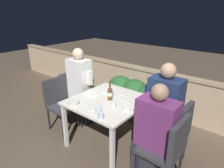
{
  "coord_description": "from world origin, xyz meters",
  "views": [
    {
      "loc": [
        1.66,
        -1.96,
        1.97
      ],
      "look_at": [
        0.0,
        0.08,
        0.95
      ],
      "focal_mm": 32.0,
      "sensor_mm": 36.0,
      "label": 1
    }
  ],
  "objects_px": {
    "chair_left_near": "(60,99)",
    "chair_left_far": "(74,92)",
    "potted_plant": "(86,85)",
    "person_navy_jumper": "(162,113)",
    "person_purple_stripe": "(153,133)",
    "beer_bottle": "(110,93)",
    "chair_right_far": "(175,130)",
    "chair_right_near": "(169,146)",
    "person_white_polo": "(81,86)"
  },
  "relations": [
    {
      "from": "chair_right_near",
      "to": "potted_plant",
      "type": "height_order",
      "value": "chair_right_near"
    },
    {
      "from": "beer_bottle",
      "to": "person_navy_jumper",
      "type": "bearing_deg",
      "value": 14.14
    },
    {
      "from": "potted_plant",
      "to": "chair_left_near",
      "type": "bearing_deg",
      "value": -68.29
    },
    {
      "from": "chair_right_near",
      "to": "chair_right_far",
      "type": "xyz_separation_m",
      "value": [
        -0.07,
        0.35,
        0.0
      ]
    },
    {
      "from": "person_navy_jumper",
      "to": "beer_bottle",
      "type": "distance_m",
      "value": 0.76
    },
    {
      "from": "chair_left_near",
      "to": "chair_left_far",
      "type": "height_order",
      "value": "same"
    },
    {
      "from": "chair_left_far",
      "to": "person_navy_jumper",
      "type": "bearing_deg",
      "value": 0.01
    },
    {
      "from": "chair_right_far",
      "to": "potted_plant",
      "type": "height_order",
      "value": "chair_right_far"
    },
    {
      "from": "chair_left_far",
      "to": "chair_left_near",
      "type": "bearing_deg",
      "value": -80.78
    },
    {
      "from": "beer_bottle",
      "to": "chair_left_near",
      "type": "bearing_deg",
      "value": -168.97
    },
    {
      "from": "chair_left_far",
      "to": "person_navy_jumper",
      "type": "xyz_separation_m",
      "value": [
        1.73,
        0.0,
        0.16
      ]
    },
    {
      "from": "person_navy_jumper",
      "to": "chair_left_near",
      "type": "bearing_deg",
      "value": -167.62
    },
    {
      "from": "chair_right_far",
      "to": "person_navy_jumper",
      "type": "relative_size",
      "value": 0.64
    },
    {
      "from": "chair_left_far",
      "to": "person_white_polo",
      "type": "height_order",
      "value": "person_white_polo"
    },
    {
      "from": "potted_plant",
      "to": "person_purple_stripe",
      "type": "bearing_deg",
      "value": -24.0
    },
    {
      "from": "potted_plant",
      "to": "person_navy_jumper",
      "type": "bearing_deg",
      "value": -16.29
    },
    {
      "from": "person_white_polo",
      "to": "potted_plant",
      "type": "bearing_deg",
      "value": 131.06
    },
    {
      "from": "person_navy_jumper",
      "to": "person_white_polo",
      "type": "bearing_deg",
      "value": -179.99
    },
    {
      "from": "person_purple_stripe",
      "to": "chair_right_far",
      "type": "bearing_deg",
      "value": 69.84
    },
    {
      "from": "person_purple_stripe",
      "to": "chair_right_near",
      "type": "bearing_deg",
      "value": -0.0
    },
    {
      "from": "person_white_polo",
      "to": "person_navy_jumper",
      "type": "relative_size",
      "value": 0.99
    },
    {
      "from": "beer_bottle",
      "to": "chair_right_near",
      "type": "bearing_deg",
      "value": -9.37
    },
    {
      "from": "chair_right_near",
      "to": "person_white_polo",
      "type": "bearing_deg",
      "value": 169.15
    },
    {
      "from": "person_navy_jumper",
      "to": "beer_bottle",
      "type": "bearing_deg",
      "value": -165.86
    },
    {
      "from": "chair_left_far",
      "to": "person_white_polo",
      "type": "relative_size",
      "value": 0.65
    },
    {
      "from": "person_white_polo",
      "to": "chair_left_near",
      "type": "bearing_deg",
      "value": -110.71
    },
    {
      "from": "potted_plant",
      "to": "chair_right_near",
      "type": "bearing_deg",
      "value": -22.13
    },
    {
      "from": "chair_left_near",
      "to": "person_purple_stripe",
      "type": "xyz_separation_m",
      "value": [
        1.74,
        0.02,
        0.08
      ]
    },
    {
      "from": "chair_left_near",
      "to": "beer_bottle",
      "type": "xyz_separation_m",
      "value": [
        0.95,
        0.18,
        0.31
      ]
    },
    {
      "from": "person_purple_stripe",
      "to": "person_navy_jumper",
      "type": "height_order",
      "value": "person_navy_jumper"
    },
    {
      "from": "chair_left_far",
      "to": "person_navy_jumper",
      "type": "height_order",
      "value": "person_navy_jumper"
    },
    {
      "from": "chair_right_far",
      "to": "beer_bottle",
      "type": "xyz_separation_m",
      "value": [
        -0.92,
        -0.18,
        0.31
      ]
    },
    {
      "from": "chair_right_far",
      "to": "person_navy_jumper",
      "type": "height_order",
      "value": "person_navy_jumper"
    },
    {
      "from": "chair_left_near",
      "to": "chair_right_far",
      "type": "bearing_deg",
      "value": 11.11
    },
    {
      "from": "person_purple_stripe",
      "to": "chair_left_far",
      "type": "bearing_deg",
      "value": 169.13
    },
    {
      "from": "chair_left_near",
      "to": "chair_right_near",
      "type": "bearing_deg",
      "value": 0.61
    },
    {
      "from": "chair_left_far",
      "to": "chair_right_near",
      "type": "relative_size",
      "value": 1.0
    },
    {
      "from": "person_white_polo",
      "to": "person_navy_jumper",
      "type": "bearing_deg",
      "value": 0.01
    },
    {
      "from": "chair_left_far",
      "to": "chair_right_near",
      "type": "xyz_separation_m",
      "value": [
        2.0,
        -0.34,
        0.0
      ]
    },
    {
      "from": "chair_right_near",
      "to": "chair_right_far",
      "type": "bearing_deg",
      "value": 102.19
    },
    {
      "from": "chair_left_far",
      "to": "beer_bottle",
      "type": "height_order",
      "value": "beer_bottle"
    },
    {
      "from": "person_white_polo",
      "to": "person_purple_stripe",
      "type": "relative_size",
      "value": 1.1
    },
    {
      "from": "chair_right_near",
      "to": "chair_right_far",
      "type": "relative_size",
      "value": 1.0
    },
    {
      "from": "chair_right_near",
      "to": "beer_bottle",
      "type": "relative_size",
      "value": 3.35
    },
    {
      "from": "chair_left_near",
      "to": "beer_bottle",
      "type": "bearing_deg",
      "value": 11.03
    },
    {
      "from": "chair_right_near",
      "to": "chair_left_near",
      "type": "bearing_deg",
      "value": -179.39
    },
    {
      "from": "beer_bottle",
      "to": "person_purple_stripe",
      "type": "bearing_deg",
      "value": -11.69
    },
    {
      "from": "chair_right_far",
      "to": "potted_plant",
      "type": "relative_size",
      "value": 1.36
    },
    {
      "from": "chair_right_near",
      "to": "potted_plant",
      "type": "distance_m",
      "value": 2.51
    },
    {
      "from": "chair_left_near",
      "to": "person_navy_jumper",
      "type": "height_order",
      "value": "person_navy_jumper"
    }
  ]
}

